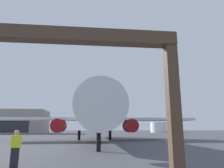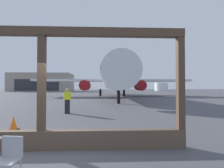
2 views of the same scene
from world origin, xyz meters
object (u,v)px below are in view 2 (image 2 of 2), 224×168
object	(u,v)px
cafe_chair_window_right	(9,156)
airplane	(113,78)
fuel_storage_tank	(161,87)
traffic_cone	(13,123)
distant_hangar	(43,82)
ground_crew_worker	(67,100)

from	to	relation	value
cafe_chair_window_right	airplane	bearing A→B (deg)	83.27
airplane	fuel_storage_tank	xyz separation A→B (m)	(26.58, 52.47, -1.41)
traffic_cone	distant_hangar	distance (m)	74.09
fuel_storage_tank	distant_hangar	bearing A→B (deg)	-173.82
cafe_chair_window_right	ground_crew_worker	world-z (taller)	ground_crew_worker
cafe_chair_window_right	fuel_storage_tank	bearing A→B (deg)	69.59
ground_crew_worker	distant_hangar	bearing A→B (deg)	111.11
distant_hangar	fuel_storage_tank	xyz separation A→B (m)	(55.98, 6.06, -1.94)
fuel_storage_tank	ground_crew_worker	bearing A→B (deg)	-113.18
cafe_chair_window_right	airplane	xyz separation A→B (m)	(3.27, 27.75, 2.89)
traffic_cone	fuel_storage_tank	bearing A→B (deg)	67.21
cafe_chair_window_right	distant_hangar	bearing A→B (deg)	109.40
cafe_chair_window_right	distant_hangar	size ratio (longest dim) A/B	0.03
cafe_chair_window_right	distant_hangar	world-z (taller)	distant_hangar
traffic_cone	fuel_storage_tank	distance (m)	82.52
fuel_storage_tank	cafe_chair_window_right	bearing A→B (deg)	-110.41
airplane	ground_crew_worker	size ratio (longest dim) A/B	18.45
traffic_cone	cafe_chair_window_right	bearing A→B (deg)	-63.27
cafe_chair_window_right	distant_hangar	xyz separation A→B (m)	(-26.12, 74.16, 3.41)
airplane	traffic_cone	world-z (taller)	airplane
distant_hangar	traffic_cone	bearing A→B (deg)	-71.06
traffic_cone	distant_hangar	size ratio (longest dim) A/B	0.02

